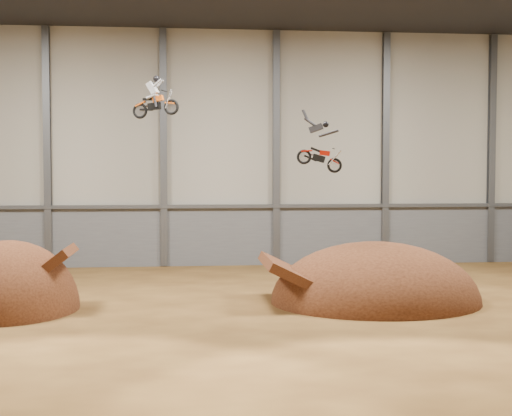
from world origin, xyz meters
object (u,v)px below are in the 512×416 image
at_px(landing_ramp, 375,302).
at_px(fmx_rider_a, 156,94).
at_px(takeoff_ramp, 8,310).
at_px(fmx_rider_b, 317,142).

xyz_separation_m(landing_ramp, fmx_rider_a, (-9.40, 2.56, 9.07)).
height_order(takeoff_ramp, fmx_rider_b, fmx_rider_b).
relative_size(landing_ramp, fmx_rider_b, 3.53).
bearing_deg(landing_ramp, fmx_rider_a, 164.77).
distance_m(takeoff_ramp, landing_ramp, 15.32).
height_order(takeoff_ramp, landing_ramp, takeoff_ramp).
relative_size(takeoff_ramp, fmx_rider_a, 3.01).
xyz_separation_m(takeoff_ramp, fmx_rider_b, (12.66, -0.19, 6.86)).
xyz_separation_m(fmx_rider_a, fmx_rider_b, (6.74, -3.09, -2.21)).
bearing_deg(landing_ramp, takeoff_ramp, -178.72).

